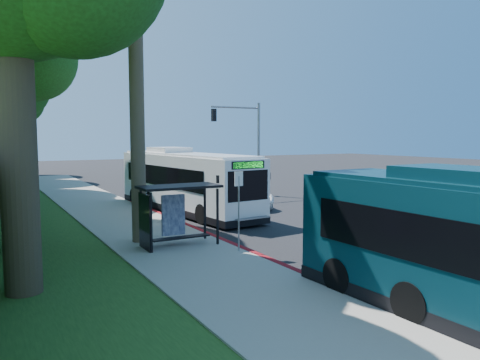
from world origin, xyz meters
TOP-DOWN VIEW (x-y plane):
  - ground at (0.00, 0.00)m, footprint 140.00×140.00m
  - sidewalk at (-7.30, 0.00)m, footprint 4.50×70.00m
  - red_curb at (-5.00, -4.00)m, footprint 0.25×30.00m
  - grass_verge at (-13.00, 5.00)m, footprint 8.00×70.00m
  - bus_shelter at (-7.26, -2.86)m, footprint 3.20×1.51m
  - stop_sign_pole at (-5.40, -5.00)m, footprint 0.35×0.06m
  - traffic_signal_pole at (3.78, 10.00)m, footprint 4.10×0.30m
  - tree_2 at (-11.89, 15.98)m, footprint 8.82×8.40m
  - tree_4 at (-11.40, 31.98)m, footprint 8.40×8.00m
  - tree_5 at (-10.41, 39.99)m, footprint 7.35×7.00m
  - white_bus at (-3.23, 5.45)m, footprint 3.92×12.97m
  - pickup at (0.81, 5.25)m, footprint 3.97×6.07m

SIDE VIEW (x-z plane):
  - ground at x=0.00m, z-range 0.00..0.00m
  - grass_verge at x=-13.00m, z-range 0.00..0.06m
  - sidewalk at x=-7.30m, z-range 0.00..0.12m
  - red_curb at x=-5.00m, z-range 0.00..0.13m
  - pickup at x=0.81m, z-range 0.00..1.55m
  - bus_shelter at x=-7.26m, z-range 0.53..3.08m
  - white_bus at x=-3.23m, z-range -0.05..3.76m
  - stop_sign_pole at x=-5.40m, z-range 0.50..3.67m
  - traffic_signal_pole at x=3.78m, z-range 0.92..7.92m
  - tree_5 at x=-10.41m, z-range 2.53..15.39m
  - tree_4 at x=-11.40m, z-range 2.66..16.80m
  - tree_2 at x=-11.89m, z-range 2.92..18.04m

